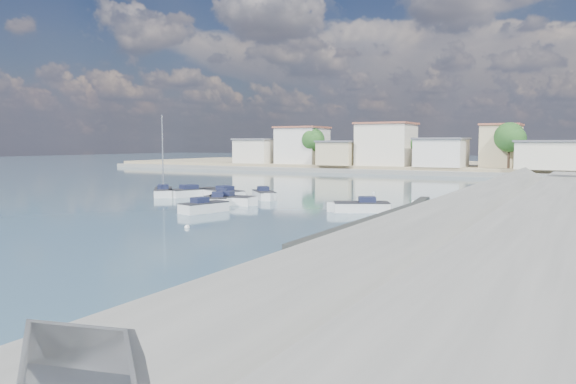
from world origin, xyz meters
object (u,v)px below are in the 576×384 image
at_px(motorboat_a, 218,201).
at_px(motorboat_e, 196,193).
at_px(motorboat_c, 221,194).
at_px(motorboat_d, 358,207).
at_px(sailboat, 163,192).
at_px(motorboat_g, 265,195).
at_px(motorboat_b, 206,207).
at_px(motorboat_f, 223,198).
at_px(motorboat_h, 232,201).

xyz_separation_m(motorboat_a, motorboat_e, (-7.33, 6.06, -0.00)).
xyz_separation_m(motorboat_a, motorboat_c, (-4.11, 6.16, 0.00)).
bearing_deg(motorboat_c, motorboat_e, -178.27).
distance_m(motorboat_d, sailboat, 24.28).
bearing_deg(sailboat, motorboat_g, 10.41).
height_order(motorboat_b, sailboat, sailboat).
bearing_deg(motorboat_d, sailboat, 172.46).
distance_m(motorboat_a, motorboat_e, 9.51).
relative_size(motorboat_c, motorboat_f, 1.65).
xyz_separation_m(motorboat_b, sailboat, (-12.92, 9.46, 0.04)).
relative_size(motorboat_e, motorboat_h, 1.18).
height_order(motorboat_c, sailboat, sailboat).
height_order(motorboat_a, motorboat_e, same).
xyz_separation_m(motorboat_c, motorboat_f, (2.72, -3.47, -0.00)).
bearing_deg(motorboat_g, motorboat_h, -89.23).
relative_size(motorboat_b, motorboat_d, 0.94).
xyz_separation_m(motorboat_a, motorboat_g, (1.02, 6.73, 0.00)).
bearing_deg(motorboat_a, motorboat_b, -64.93).
xyz_separation_m(motorboat_f, sailboat, (-9.25, 1.90, 0.04)).
height_order(motorboat_b, motorboat_e, same).
relative_size(motorboat_a, motorboat_f, 1.20).
bearing_deg(motorboat_h, motorboat_a, -145.58).
height_order(motorboat_h, sailboat, sailboat).
distance_m(motorboat_f, motorboat_g, 4.71).
relative_size(motorboat_a, motorboat_g, 1.04).
bearing_deg(motorboat_a, motorboat_f, 117.40).
bearing_deg(motorboat_e, motorboat_d, -12.67).
distance_m(motorboat_d, motorboat_f, 14.88).
distance_m(motorboat_e, motorboat_f, 6.83).
height_order(motorboat_g, sailboat, sailboat).
bearing_deg(motorboat_f, motorboat_b, -64.09).
relative_size(motorboat_a, motorboat_h, 0.86).
bearing_deg(motorboat_e, motorboat_h, -32.23).
height_order(motorboat_b, motorboat_c, same).
relative_size(motorboat_g, sailboat, 0.48).
xyz_separation_m(motorboat_g, sailboat, (-11.66, -2.14, 0.04)).
bearing_deg(motorboat_g, motorboat_b, -83.80).
bearing_deg(sailboat, motorboat_e, 24.00).
distance_m(motorboat_d, motorboat_h, 12.35).
bearing_deg(motorboat_b, motorboat_h, 101.85).
relative_size(motorboat_e, motorboat_f, 1.65).
distance_m(motorboat_b, motorboat_d, 12.79).
height_order(motorboat_f, motorboat_g, same).
height_order(motorboat_e, motorboat_g, same).
distance_m(motorboat_a, motorboat_c, 7.41).
bearing_deg(sailboat, motorboat_h, -18.08).
distance_m(motorboat_c, motorboat_f, 4.41).
bearing_deg(motorboat_d, motorboat_g, 156.76).
bearing_deg(motorboat_d, motorboat_e, 167.33).
distance_m(motorboat_b, motorboat_e, 14.56).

